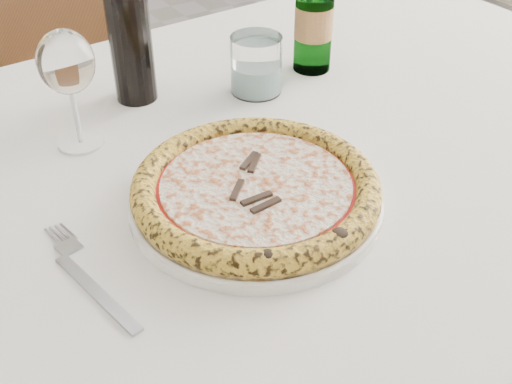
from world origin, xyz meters
TOP-DOWN VIEW (x-y plane):
  - floor at (0.00, 0.00)m, footprint 5.00×6.00m
  - dining_table at (-0.11, -0.25)m, footprint 1.62×0.99m
  - chair_far at (-0.05, 0.57)m, footprint 0.49×0.49m
  - plate at (-0.11, -0.35)m, footprint 0.31×0.31m
  - pizza at (-0.11, -0.35)m, footprint 0.30×0.30m
  - fork at (-0.33, -0.36)m, footprint 0.04×0.21m
  - wine_glass at (-0.24, -0.10)m, footprint 0.08×0.08m
  - tumbler at (0.05, -0.10)m, footprint 0.08×0.08m
  - beer_bottle at (0.17, -0.08)m, footprint 0.06×0.06m
  - wine_bottle at (-0.12, -0.02)m, footprint 0.06×0.06m

SIDE VIEW (x-z plane):
  - floor at x=0.00m, z-range -0.02..0.00m
  - chair_far at x=-0.05m, z-range 0.07..1.00m
  - dining_table at x=-0.11m, z-range 0.30..1.05m
  - fork at x=-0.33m, z-range 0.76..0.76m
  - plate at x=-0.11m, z-range 0.76..0.77m
  - pizza at x=-0.11m, z-range 0.77..0.80m
  - tumbler at x=0.05m, z-range 0.75..0.84m
  - beer_bottle at x=0.17m, z-range 0.73..0.98m
  - wine_bottle at x=-0.12m, z-range 0.74..1.00m
  - wine_glass at x=-0.24m, z-range 0.79..0.96m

